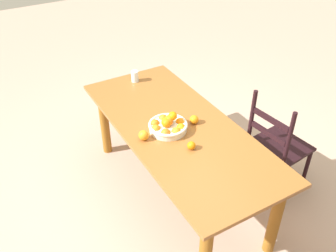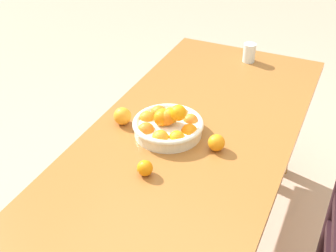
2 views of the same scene
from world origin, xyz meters
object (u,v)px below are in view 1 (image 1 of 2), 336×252
at_px(chair_near_window, 276,147).
at_px(drinking_glass, 135,76).
at_px(fruit_bowl, 168,125).
at_px(dining_table, 177,139).
at_px(orange_loose_1, 191,146).
at_px(orange_loose_0, 194,120).
at_px(orange_loose_2, 144,135).

bearing_deg(chair_near_window, drinking_glass, 27.05).
bearing_deg(fruit_bowl, drinking_glass, 171.77).
distance_m(dining_table, orange_loose_1, 0.33).
bearing_deg(fruit_bowl, orange_loose_0, 84.80).
bearing_deg(fruit_bowl, orange_loose_1, 6.51).
relative_size(orange_loose_1, drinking_glass, 0.59).
height_order(chair_near_window, orange_loose_1, chair_near_window).
bearing_deg(orange_loose_0, drinking_glass, -172.89).
relative_size(chair_near_window, orange_loose_2, 12.25).
bearing_deg(dining_table, fruit_bowl, -85.64).
relative_size(chair_near_window, fruit_bowl, 3.15).
bearing_deg(fruit_bowl, chair_near_window, 69.56).
bearing_deg(orange_loose_2, chair_near_window, 73.80).
xyz_separation_m(fruit_bowl, orange_loose_2, (0.01, -0.22, -0.01)).
height_order(fruit_bowl, orange_loose_2, fruit_bowl).
distance_m(dining_table, chair_near_window, 0.88).
height_order(fruit_bowl, drinking_glass, fruit_bowl).
bearing_deg(orange_loose_2, fruit_bowl, 92.59).
relative_size(orange_loose_1, orange_loose_2, 0.79).
height_order(orange_loose_1, orange_loose_2, orange_loose_2).
bearing_deg(orange_loose_1, orange_loose_0, 143.20).
height_order(fruit_bowl, orange_loose_1, fruit_bowl).
xyz_separation_m(chair_near_window, orange_loose_1, (-0.05, -0.86, 0.33)).
bearing_deg(chair_near_window, orange_loose_2, 67.61).
height_order(dining_table, fruit_bowl, fruit_bowl).
distance_m(fruit_bowl, orange_loose_2, 0.22).
bearing_deg(drinking_glass, chair_near_window, 33.25).
bearing_deg(chair_near_window, orange_loose_1, 80.59).
xyz_separation_m(chair_near_window, orange_loose_2, (-0.32, -1.11, 0.34)).
distance_m(orange_loose_1, orange_loose_2, 0.37).
relative_size(dining_table, chair_near_window, 2.05).
bearing_deg(orange_loose_1, drinking_glass, 175.47).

